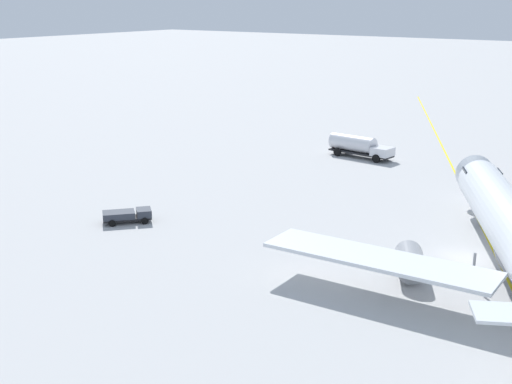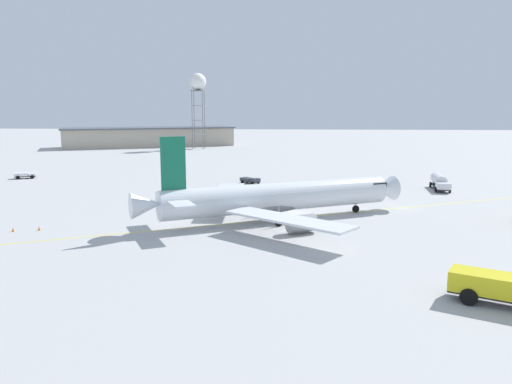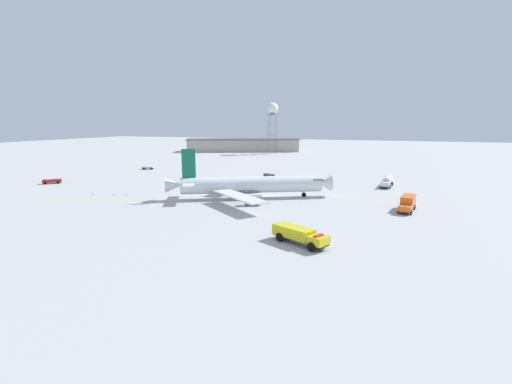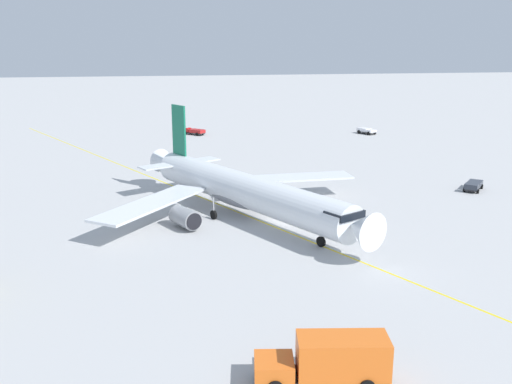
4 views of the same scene
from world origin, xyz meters
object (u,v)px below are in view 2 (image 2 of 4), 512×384
fire_tender_truck (510,289)px  pushback_tug_truck (25,175)px  fuel_tanker_truck (440,182)px  airliner_main (275,198)px  safety_cone_mid (13,229)px  baggage_truck_truck (250,180)px  safety_cone_near (39,228)px  radar_tower (198,84)px

fire_tender_truck → pushback_tug_truck: fire_tender_truck is taller
fuel_tanker_truck → airliner_main: bearing=-41.1°
fuel_tanker_truck → safety_cone_mid: (-37.61, 64.38, -1.30)m
baggage_truck_truck → safety_cone_near: size_ratio=8.31×
fuel_tanker_truck → safety_cone_near: (-36.81, 61.34, -1.30)m
baggage_truck_truck → fire_tender_truck: bearing=-26.6°
pushback_tug_truck → baggage_truck_truck: size_ratio=1.06×
baggage_truck_truck → safety_cone_mid: 50.60m
safety_cone_near → safety_cone_mid: (-0.81, 3.04, 0.00)m
safety_cone_near → airliner_main: bearing=-75.4°
radar_tower → safety_cone_mid: size_ratio=52.80×
airliner_main → fuel_tanker_truck: 42.39m
airliner_main → baggage_truck_truck: (34.08, 6.42, -2.43)m
radar_tower → airliner_main: bearing=-164.5°
pushback_tug_truck → safety_cone_near: 53.40m
fuel_tanker_truck → pushback_tug_truck: (8.98, 88.81, -0.78)m
pushback_tug_truck → baggage_truck_truck: pushback_tug_truck is taller
fire_tender_truck → baggage_truck_truck: 68.40m
fuel_tanker_truck → safety_cone_near: bearing=-53.1°
fuel_tanker_truck → fire_tender_truck: bearing=-5.2°
fire_tender_truck → radar_tower: 163.17m
fuel_tanker_truck → pushback_tug_truck: size_ratio=1.90×
fire_tender_truck → safety_cone_mid: bearing=-174.5°
radar_tower → fuel_tanker_truck: bearing=-145.3°
baggage_truck_truck → airliner_main: bearing=-38.2°
radar_tower → safety_cone_near: size_ratio=52.80×
airliner_main → safety_cone_mid: 34.64m
fire_tender_truck → safety_cone_mid: fire_tender_truck is taller
fire_tender_truck → radar_tower: radar_tower is taller
fuel_tanker_truck → pushback_tug_truck: bearing=-89.8°
pushback_tug_truck → radar_tower: radar_tower is taller
fire_tender_truck → safety_cone_near: (21.30, 49.86, -1.25)m
fire_tender_truck → pushback_tug_truck: bearing=165.7°
fuel_tanker_truck → fire_tender_truck: fuel_tanker_truck is taller
airliner_main → fuel_tanker_truck: (28.89, -30.98, -1.58)m
radar_tower → fire_tender_truck: bearing=-160.6°
fuel_tanker_truck → fire_tender_truck: 59.23m
fuel_tanker_truck → baggage_truck_truck: (5.19, 37.40, -0.86)m
airliner_main → safety_cone_mid: size_ratio=67.98×
baggage_truck_truck → safety_cone_near: baggage_truck_truck is taller
safety_cone_mid → airliner_main: bearing=-75.4°
baggage_truck_truck → safety_cone_mid: bearing=-81.1°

